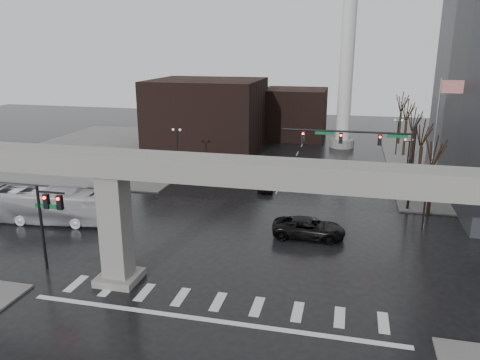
{
  "coord_description": "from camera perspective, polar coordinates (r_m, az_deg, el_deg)",
  "views": [
    {
      "loc": [
        7.08,
        -25.07,
        14.95
      ],
      "look_at": [
        -1.24,
        9.91,
        4.5
      ],
      "focal_mm": 35.0,
      "sensor_mm": 36.0,
      "label": 1
    }
  ],
  "objects": [
    {
      "name": "smokestack",
      "position": [
        71.09,
        12.93,
        14.52
      ],
      "size": [
        3.6,
        3.6,
        30.0
      ],
      "color": "silver",
      "rests_on": "ground"
    },
    {
      "name": "city_bus",
      "position": [
        43.73,
        -22.24,
        -2.92
      ],
      "size": [
        11.16,
        3.57,
        3.06
      ],
      "primitive_type": "imported",
      "rotation": [
        0.0,
        0.0,
        1.66
      ],
      "color": "silver",
      "rests_on": "ground"
    },
    {
      "name": "signal_left_pole",
      "position": [
        33.85,
        -22.44,
        -3.82
      ],
      "size": [
        2.3,
        0.3,
        6.0
      ],
      "color": "black",
      "rests_on": "ground"
    },
    {
      "name": "tree_right_4",
      "position": [
        76.38,
        18.93,
        6.37
      ],
      "size": [
        1.12,
        1.69,
        8.19
      ],
      "color": "black",
      "rests_on": "ground"
    },
    {
      "name": "building_far_left",
      "position": [
        71.0,
        -4.07,
        8.11
      ],
      "size": [
        16.0,
        14.0,
        10.0
      ],
      "primitive_type": "cube",
      "color": "black",
      "rests_on": "ground"
    },
    {
      "name": "lamp_right_2",
      "position": [
        68.34,
        18.67,
        5.69
      ],
      "size": [
        1.22,
        0.32,
        5.11
      ],
      "color": "black",
      "rests_on": "ground"
    },
    {
      "name": "tree_right_0",
      "position": [
        45.38,
        22.3,
        -0.58
      ],
      "size": [
        1.09,
        1.58,
        7.5
      ],
      "color": "black",
      "rests_on": "ground"
    },
    {
      "name": "lamp_left_1",
      "position": [
        58.06,
        -7.69,
        4.66
      ],
      "size": [
        1.22,
        0.32,
        5.11
      ],
      "color": "black",
      "rests_on": "ground"
    },
    {
      "name": "lamp_right_1",
      "position": [
        54.67,
        19.84,
        3.12
      ],
      "size": [
        1.22,
        0.32,
        5.11
      ],
      "color": "black",
      "rests_on": "ground"
    },
    {
      "name": "tree_right_3",
      "position": [
        68.55,
        19.49,
        5.22
      ],
      "size": [
        1.11,
        1.66,
        8.02
      ],
      "color": "black",
      "rests_on": "ground"
    },
    {
      "name": "far_car",
      "position": [
        50.05,
        3.24,
        -0.37
      ],
      "size": [
        1.98,
        4.16,
        1.37
      ],
      "primitive_type": "imported",
      "rotation": [
        0.0,
        0.0,
        0.09
      ],
      "color": "black",
      "rests_on": "ground"
    },
    {
      "name": "signal_mast_arm",
      "position": [
        44.84,
        15.57,
        3.87
      ],
      "size": [
        12.12,
        0.43,
        8.0
      ],
      "color": "black",
      "rests_on": "ground"
    },
    {
      "name": "lamp_left_0",
      "position": [
        45.62,
        -13.93,
        1.15
      ],
      "size": [
        1.22,
        0.32,
        5.11
      ],
      "color": "black",
      "rests_on": "ground"
    },
    {
      "name": "building_far_mid",
      "position": [
        78.37,
        6.66,
        8.07
      ],
      "size": [
        10.0,
        10.0,
        8.0
      ],
      "primitive_type": "cube",
      "color": "black",
      "rests_on": "ground"
    },
    {
      "name": "ground",
      "position": [
        30.03,
        -2.14,
        -13.66
      ],
      "size": [
        160.0,
        160.0,
        0.0
      ],
      "primitive_type": "plane",
      "color": "black",
      "rests_on": "ground"
    },
    {
      "name": "lamp_left_2",
      "position": [
        71.09,
        -3.65,
        6.88
      ],
      "size": [
        1.22,
        0.32,
        5.11
      ],
      "color": "black",
      "rests_on": "ground"
    },
    {
      "name": "tree_right_1",
      "position": [
        53.02,
        21.09,
        1.91
      ],
      "size": [
        1.09,
        1.61,
        7.67
      ],
      "color": "black",
      "rests_on": "ground"
    },
    {
      "name": "lamp_right_0",
      "position": [
        41.22,
        21.77,
        -1.15
      ],
      "size": [
        1.22,
        0.32,
        5.11
      ],
      "color": "black",
      "rests_on": "ground"
    },
    {
      "name": "pickup_truck",
      "position": [
        38.03,
        8.38,
        -5.81
      ],
      "size": [
        5.84,
        2.79,
        1.61
      ],
      "primitive_type": "imported",
      "rotation": [
        0.0,
        0.0,
        1.59
      ],
      "color": "black",
      "rests_on": "ground"
    },
    {
      "name": "sidewalk_nw",
      "position": [
        71.03,
        -14.75,
        3.58
      ],
      "size": [
        28.0,
        36.0,
        0.15
      ],
      "primitive_type": "cube",
      "color": "slate",
      "rests_on": "ground"
    },
    {
      "name": "elevated_guideway",
      "position": [
        26.97,
        0.3,
        -1.2
      ],
      "size": [
        48.0,
        2.6,
        8.7
      ],
      "color": "gray",
      "rests_on": "ground"
    },
    {
      "name": "flagpole_assembly",
      "position": [
        48.35,
        23.13,
        6.08
      ],
      "size": [
        2.06,
        0.12,
        12.0
      ],
      "color": "silver",
      "rests_on": "ground"
    },
    {
      "name": "tree_right_2",
      "position": [
        60.75,
        20.19,
        3.78
      ],
      "size": [
        1.1,
        1.63,
        7.85
      ],
      "color": "black",
      "rests_on": "ground"
    }
  ]
}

